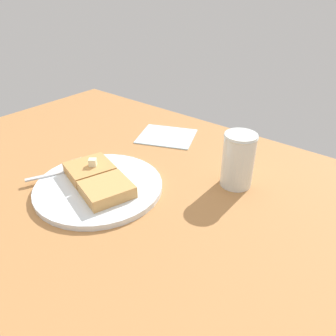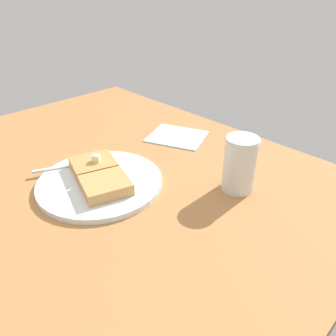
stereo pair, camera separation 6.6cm
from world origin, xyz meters
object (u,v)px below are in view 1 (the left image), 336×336
syrup_jar (238,162)px  napkin (167,136)px  fork (69,171)px  plate (99,186)px

syrup_jar → napkin: (-26.06, 8.98, -5.30)cm
napkin → fork: bearing=-97.6°
fork → syrup_jar: 36.37cm
syrup_jar → plate: bearing=-137.1°
plate → syrup_jar: 29.03cm
syrup_jar → napkin: syrup_jar is taller
plate → fork: fork is taller
plate → syrup_jar: bearing=42.9°
plate → syrup_jar: size_ratio=2.27×
plate → fork: bearing=-175.5°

